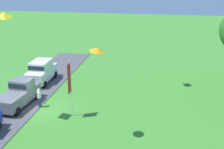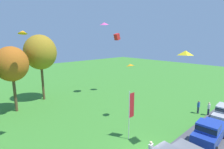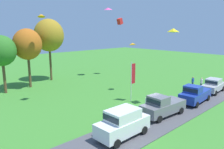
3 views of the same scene
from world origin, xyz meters
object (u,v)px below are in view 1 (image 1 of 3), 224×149
Objects in this scene: flag_banner at (70,82)px; kite_diamond_high_left at (4,15)px; person_on_lawn at (39,98)px; kite_delta_topmost at (97,50)px; car_suv_mid_row at (41,70)px; car_pickup_near_entrance at (19,93)px.

flag_banner is 6.87m from kite_diamond_high_left.
flag_banner is (1.32, 3.24, 2.15)m from person_on_lawn.
kite_diamond_high_left is 7.28m from kite_delta_topmost.
kite_diamond_high_left reaches higher than car_suv_mid_row.
car_pickup_near_entrance is at bearing -119.72° from kite_delta_topmost.
kite_diamond_high_left is (1.77, -3.96, 5.33)m from flag_banner.
kite_diamond_high_left is at bearing 20.11° from car_pickup_near_entrance.
kite_diamond_high_left is at bearing -101.57° from kite_delta_topmost.
person_on_lawn is at bearing -126.09° from kite_delta_topmost.
flag_banner is at bearing 114.10° from kite_diamond_high_left.
car_pickup_near_entrance is 1.07× the size of flag_banner.
kite_delta_topmost is at bearing 42.76° from flag_banner.
flag_banner is at bearing 74.48° from car_pickup_near_entrance.
car_suv_mid_row is 0.90× the size of car_pickup_near_entrance.
kite_delta_topmost reaches higher than car_suv_mid_row.
kite_delta_topmost is at bearing 38.69° from car_suv_mid_row.
kite_diamond_high_left is (3.20, 1.17, 7.25)m from car_pickup_near_entrance.
kite_diamond_high_left is 1.13× the size of kite_delta_topmost.
kite_diamond_high_left is at bearing -13.09° from person_on_lawn.
kite_delta_topmost is at bearing 60.28° from car_pickup_near_entrance.
kite_delta_topmost reaches higher than flag_banner.
kite_diamond_high_left is at bearing -65.90° from flag_banner.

